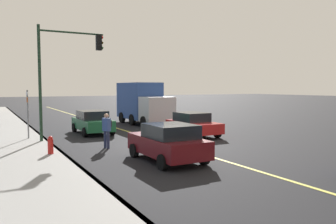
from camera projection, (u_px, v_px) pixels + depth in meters
ground at (173, 145)px, 17.88m from camera, size 200.00×200.00×0.00m
sidewalk_slab at (25, 158)px, 14.37m from camera, size 80.00×3.33×0.15m
curb_edge at (63, 154)px, 15.14m from camera, size 80.00×0.16×0.15m
lane_stripe_center at (173, 145)px, 17.88m from camera, size 80.00×0.16×0.01m
car_green at (92, 122)px, 22.40m from camera, size 4.15×1.97×1.52m
car_maroon at (168, 142)px, 14.03m from camera, size 4.05×2.07×1.57m
car_red at (193, 124)px, 21.33m from camera, size 4.09×1.94×1.47m
truck_blue at (142, 103)px, 28.07m from camera, size 6.61×2.48×3.44m
pedestrian_with_backpack at (107, 128)px, 17.01m from camera, size 0.47×0.46×1.76m
traffic_light_mast at (64, 64)px, 18.73m from camera, size 0.28×3.64×6.41m
street_sign_post at (28, 111)px, 19.26m from camera, size 0.60×0.08×2.91m
fire_hydrant at (51, 147)px, 14.84m from camera, size 0.24×0.24×0.94m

